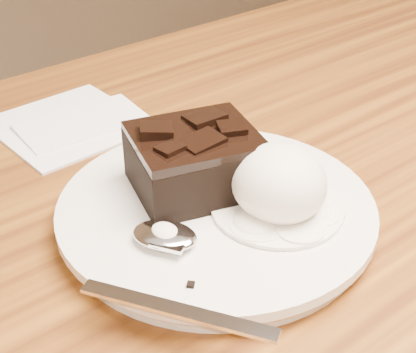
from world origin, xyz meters
TOP-DOWN VIEW (x-y plane):
  - plate at (-0.10, 0.03)m, footprint 0.25×0.25m
  - brownie at (-0.10, 0.06)m, footprint 0.11×0.11m
  - ice_cream_scoop at (-0.07, -0.00)m, footprint 0.07×0.07m
  - melt_puddle at (-0.07, -0.00)m, footprint 0.10×0.10m
  - spoon at (-0.16, 0.02)m, footprint 0.13×0.18m
  - napkin at (-0.11, 0.25)m, footprint 0.14×0.14m
  - crumb_a at (-0.03, 0.03)m, footprint 0.01×0.01m
  - crumb_b at (-0.18, -0.03)m, footprint 0.01×0.01m

SIDE VIEW (x-z plane):
  - napkin at x=-0.11m, z-range 0.75..0.76m
  - plate at x=-0.10m, z-range 0.75..0.77m
  - melt_puddle at x=-0.07m, z-range 0.77..0.77m
  - crumb_b at x=-0.18m, z-range 0.77..0.77m
  - crumb_a at x=-0.03m, z-range 0.77..0.77m
  - spoon at x=-0.16m, z-range 0.77..0.78m
  - brownie at x=-0.10m, z-range 0.77..0.81m
  - ice_cream_scoop at x=-0.07m, z-range 0.77..0.82m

